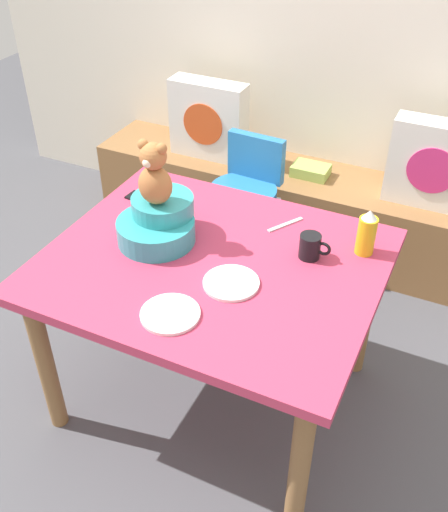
% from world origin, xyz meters
% --- Properties ---
extents(ground_plane, '(8.00, 8.00, 0.00)m').
position_xyz_m(ground_plane, '(0.00, 0.00, 0.00)').
color(ground_plane, '#4C4C51').
extents(back_wall, '(4.40, 0.10, 2.60)m').
position_xyz_m(back_wall, '(0.00, 1.53, 1.30)').
color(back_wall, silver).
rests_on(back_wall, ground_plane).
extents(window_bench, '(2.60, 0.44, 0.46)m').
position_xyz_m(window_bench, '(0.00, 1.26, 0.23)').
color(window_bench, olive).
rests_on(window_bench, ground_plane).
extents(pillow_floral_left, '(0.44, 0.15, 0.44)m').
position_xyz_m(pillow_floral_left, '(-0.64, 1.24, 0.68)').
color(pillow_floral_left, white).
rests_on(pillow_floral_left, window_bench).
extents(pillow_floral_right, '(0.44, 0.15, 0.44)m').
position_xyz_m(pillow_floral_right, '(0.61, 1.24, 0.68)').
color(pillow_floral_right, white).
rests_on(pillow_floral_right, window_bench).
extents(book_stack, '(0.20, 0.14, 0.06)m').
position_xyz_m(book_stack, '(-0.02, 1.26, 0.49)').
color(book_stack, '#9FBE56').
rests_on(book_stack, window_bench).
extents(dining_table, '(1.23, 1.02, 0.74)m').
position_xyz_m(dining_table, '(0.00, 0.00, 0.64)').
color(dining_table, '#B73351').
rests_on(dining_table, ground_plane).
extents(highchair, '(0.34, 0.46, 0.79)m').
position_xyz_m(highchair, '(-0.23, 0.82, 0.52)').
color(highchair, '#2672B2').
rests_on(highchair, ground_plane).
extents(infant_seat_teal, '(0.30, 0.33, 0.16)m').
position_xyz_m(infant_seat_teal, '(-0.25, 0.04, 0.81)').
color(infant_seat_teal, teal).
rests_on(infant_seat_teal, dining_table).
extents(teddy_bear, '(0.13, 0.12, 0.25)m').
position_xyz_m(teddy_bear, '(-0.25, 0.04, 1.02)').
color(teddy_bear, '#AB6A39').
rests_on(teddy_bear, infant_seat_teal).
extents(ketchup_bottle, '(0.07, 0.07, 0.18)m').
position_xyz_m(ketchup_bottle, '(0.49, 0.29, 0.83)').
color(ketchup_bottle, gold).
rests_on(ketchup_bottle, dining_table).
extents(coffee_mug, '(0.12, 0.08, 0.09)m').
position_xyz_m(coffee_mug, '(0.32, 0.17, 0.79)').
color(coffee_mug, black).
rests_on(coffee_mug, dining_table).
extents(dinner_plate_near, '(0.20, 0.20, 0.01)m').
position_xyz_m(dinner_plate_near, '(0.01, -0.33, 0.75)').
color(dinner_plate_near, white).
rests_on(dinner_plate_near, dining_table).
extents(dinner_plate_far, '(0.20, 0.20, 0.01)m').
position_xyz_m(dinner_plate_far, '(0.12, -0.10, 0.75)').
color(dinner_plate_far, white).
rests_on(dinner_plate_far, dining_table).
extents(cell_phone, '(0.15, 0.08, 0.01)m').
position_xyz_m(cell_phone, '(-0.46, 0.26, 0.74)').
color(cell_phone, black).
rests_on(cell_phone, dining_table).
extents(table_fork, '(0.10, 0.15, 0.01)m').
position_xyz_m(table_fork, '(0.16, 0.33, 0.74)').
color(table_fork, silver).
rests_on(table_fork, dining_table).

